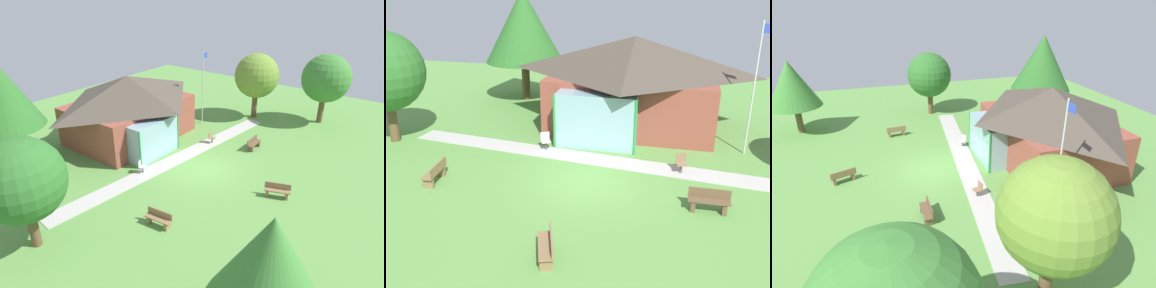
# 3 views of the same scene
# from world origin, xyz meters

# --- Properties ---
(ground_plane) EXTENTS (44.00, 44.00, 0.00)m
(ground_plane) POSITION_xyz_m (0.00, 0.00, 0.00)
(ground_plane) COLOR #609947
(pavilion) EXTENTS (9.76, 8.04, 4.97)m
(pavilion) POSITION_xyz_m (0.72, 7.60, 2.59)
(pavilion) COLOR brown
(pavilion) RESTS_ON ground_plane
(footpath) EXTENTS (19.72, 3.50, 0.03)m
(footpath) POSITION_xyz_m (0.00, 2.37, 0.01)
(footpath) COLOR #BCB7B2
(footpath) RESTS_ON ground_plane
(flagpole) EXTENTS (0.64, 0.08, 6.22)m
(flagpole) POSITION_xyz_m (6.59, 4.84, 3.40)
(flagpole) COLOR silver
(flagpole) RESTS_ON ground_plane
(bench_front_center) EXTENTS (0.92, 1.56, 0.84)m
(bench_front_center) POSITION_xyz_m (-0.13, -5.23, 0.40)
(bench_front_center) COLOR olive
(bench_front_center) RESTS_ON ground_plane
(bench_mid_left) EXTENTS (0.60, 1.54, 0.84)m
(bench_mid_left) POSITION_xyz_m (-6.20, -1.43, 0.40)
(bench_mid_left) COLOR olive
(bench_mid_left) RESTS_ON ground_plane
(bench_mid_right) EXTENTS (1.50, 0.45, 0.84)m
(bench_mid_right) POSITION_xyz_m (4.72, -1.16, 0.40)
(bench_mid_right) COLOR brown
(bench_mid_right) RESTS_ON ground_plane
(patio_chair_west) EXTENTS (0.60, 0.60, 0.86)m
(patio_chair_west) POSITION_xyz_m (-2.86, 3.04, 0.42)
(patio_chair_west) COLOR beige
(patio_chair_west) RESTS_ON ground_plane
(patio_chair_lawn_spare) EXTENTS (0.53, 0.53, 0.86)m
(patio_chair_lawn_spare) POSITION_xyz_m (3.65, 1.92, 0.42)
(patio_chair_lawn_spare) COLOR #8C6B4C
(patio_chair_lawn_spare) RESTS_ON ground_plane
(tree_behind_pavilion_left) EXTENTS (5.06, 5.06, 7.15)m
(tree_behind_pavilion_left) POSITION_xyz_m (-6.92, 11.36, 4.85)
(tree_behind_pavilion_left) COLOR brown
(tree_behind_pavilion_left) RESTS_ON ground_plane
(tree_west_hedge) EXTENTS (3.91, 3.91, 5.56)m
(tree_west_hedge) POSITION_xyz_m (-10.77, 2.30, 3.58)
(tree_west_hedge) COLOR brown
(tree_west_hedge) RESTS_ON ground_plane
(tree_east_hedge) EXTENTS (3.87, 3.87, 5.75)m
(tree_east_hedge) POSITION_xyz_m (10.69, 1.95, 3.79)
(tree_east_hedge) COLOR brown
(tree_east_hedge) RESTS_ON ground_plane
(tree_lawn_corner) EXTENTS (3.96, 3.96, 5.76)m
(tree_lawn_corner) POSITION_xyz_m (-9.28, -8.68, 3.96)
(tree_lawn_corner) COLOR brown
(tree_lawn_corner) RESTS_ON ground_plane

